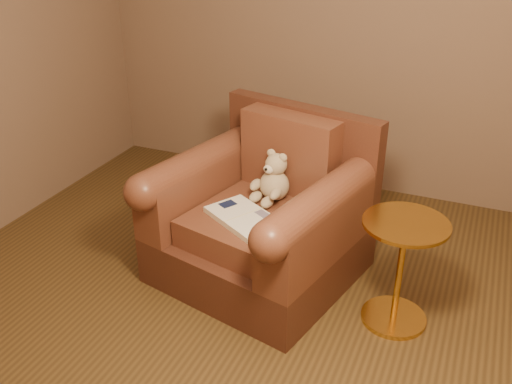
% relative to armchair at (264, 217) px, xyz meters
% --- Properties ---
extents(floor, '(4.00, 4.00, 0.00)m').
position_rel_armchair_xyz_m(floor, '(0.14, -0.64, -0.36)').
color(floor, '#4D361A').
rests_on(floor, ground).
extents(armchair, '(1.24, 1.21, 0.94)m').
position_rel_armchair_xyz_m(armchair, '(0.00, 0.00, 0.00)').
color(armchair, '#472317').
rests_on(armchair, floor).
extents(teddy_bear, '(0.22, 0.26, 0.31)m').
position_rel_armchair_xyz_m(teddy_bear, '(0.02, 0.08, 0.20)').
color(teddy_bear, tan).
rests_on(teddy_bear, armchair).
extents(guidebook, '(0.50, 0.44, 0.03)m').
position_rel_armchair_xyz_m(guidebook, '(-0.04, -0.21, 0.10)').
color(guidebook, beige).
rests_on(guidebook, armchair).
extents(side_table, '(0.44, 0.44, 0.61)m').
position_rel_armchair_xyz_m(side_table, '(0.83, -0.17, -0.04)').
color(side_table, gold).
rests_on(side_table, floor).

